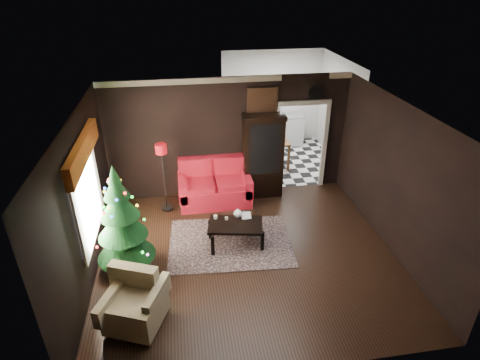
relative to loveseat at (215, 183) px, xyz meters
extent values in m
plane|color=black|center=(0.40, -2.05, -0.50)|extent=(5.50, 5.50, 0.00)
plane|color=white|center=(0.40, -2.05, 2.30)|extent=(5.50, 5.50, 0.00)
plane|color=black|center=(0.40, 0.45, 0.90)|extent=(5.50, 0.00, 5.50)
plane|color=black|center=(0.40, -4.55, 0.90)|extent=(5.50, 0.00, 5.50)
plane|color=black|center=(-2.35, -2.05, 0.90)|extent=(0.00, 5.50, 5.50)
plane|color=black|center=(3.15, -2.05, 0.90)|extent=(0.00, 5.50, 5.50)
cube|color=white|center=(-2.31, -1.85, 0.95)|extent=(0.05, 1.60, 1.40)
cube|color=brown|center=(-2.23, -1.85, 1.77)|extent=(0.12, 2.10, 0.35)
plane|color=white|center=(2.10, 1.95, -0.50)|extent=(3.00, 3.00, 0.00)
cube|color=white|center=(2.10, 3.40, 1.20)|extent=(0.70, 0.06, 0.70)
cube|color=#43383E|center=(0.13, -1.61, -0.49)|extent=(2.50, 1.89, 0.01)
cylinder|color=silver|center=(-0.13, -1.41, 0.01)|extent=(0.09, 0.09, 0.07)
cylinder|color=beige|center=(0.08, -1.48, 0.00)|extent=(0.07, 0.07, 0.05)
imported|color=tan|center=(0.39, -1.41, 0.10)|extent=(0.19, 0.04, 0.25)
cylinder|color=white|center=(2.35, 0.40, 1.88)|extent=(0.32, 0.32, 0.06)
cube|color=#B1733B|center=(1.15, 0.41, 1.75)|extent=(0.62, 0.05, 0.52)
cube|color=silver|center=(2.10, 3.15, -0.05)|extent=(1.80, 0.60, 0.90)
camera|label=1|loc=(-0.67, -7.86, 4.27)|focal=29.45mm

